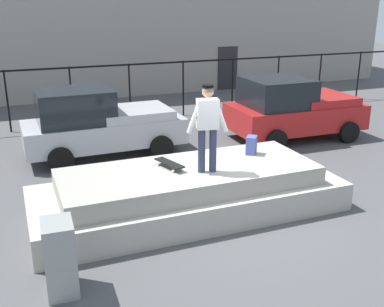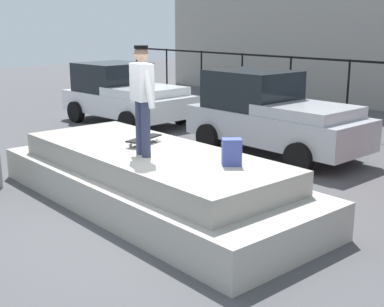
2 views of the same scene
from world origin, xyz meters
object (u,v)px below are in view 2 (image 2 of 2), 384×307
skateboard (144,139)px  car_silver_pickup_mid (271,114)px  skateboarder (142,93)px  backpack (232,152)px  car_white_pickup_near (124,94)px

skateboard → car_silver_pickup_mid: size_ratio=0.18×
skateboarder → backpack: 1.65m
skateboard → backpack: (1.92, 0.17, 0.10)m
backpack → skateboard: bearing=-46.1°
car_white_pickup_near → skateboarder: bearing=-31.6°
skateboarder → car_white_pickup_near: (-6.70, 4.12, -1.02)m
car_white_pickup_near → skateboard: bearing=-31.1°
backpack → car_silver_pickup_mid: 4.62m
skateboarder → skateboard: skateboarder is taller
skateboarder → skateboard: 1.16m
backpack → car_white_pickup_near: car_white_pickup_near is taller
car_silver_pickup_mid → skateboarder: bearing=-74.6°
skateboard → car_silver_pickup_mid: bearing=98.8°
skateboard → car_white_pickup_near: bearing=148.9°
skateboarder → car_silver_pickup_mid: skateboarder is taller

